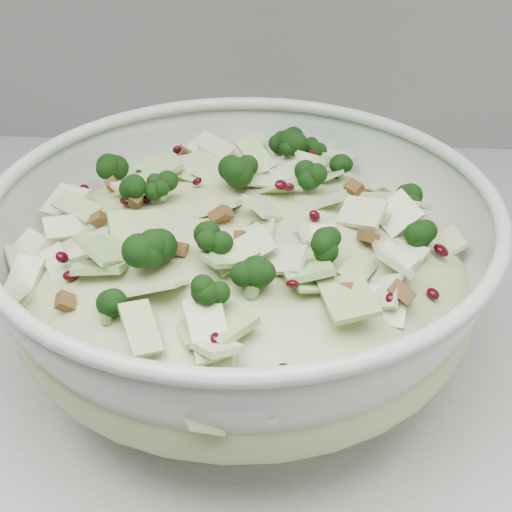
{
  "coord_description": "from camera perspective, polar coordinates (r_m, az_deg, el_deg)",
  "views": [
    {
      "loc": [
        0.66,
        1.19,
        1.27
      ],
      "look_at": [
        0.63,
        1.59,
        1.0
      ],
      "focal_mm": 50.0,
      "sensor_mm": 36.0,
      "label": 1
    }
  ],
  "objects": [
    {
      "name": "mixing_bowl",
      "position": [
        0.5,
        -1.04,
        -1.6
      ],
      "size": [
        0.43,
        0.43,
        0.14
      ],
      "rotation": [
        0.0,
        0.0,
        0.31
      ],
      "color": "#B2C4B5",
      "rests_on": "counter"
    },
    {
      "name": "salad",
      "position": [
        0.49,
        -1.06,
        0.51
      ],
      "size": [
        0.41,
        0.41,
        0.14
      ],
      "rotation": [
        0.0,
        0.0,
        0.38
      ],
      "color": "#BCC486",
      "rests_on": "mixing_bowl"
    }
  ]
}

